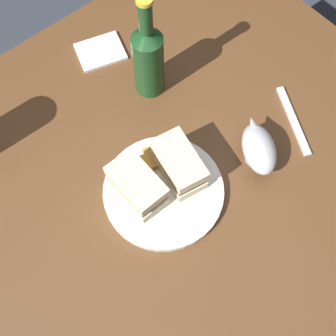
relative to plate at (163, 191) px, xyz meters
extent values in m
plane|color=#333842|center=(0.07, 0.05, -0.74)|extent=(6.00, 6.00, 0.00)
cube|color=brown|center=(0.07, 0.05, -0.38)|extent=(1.11, 0.95, 0.74)
cylinder|color=silver|center=(0.00, 0.00, 0.00)|extent=(0.25, 0.25, 0.02)
cube|color=beige|center=(0.05, 0.01, 0.02)|extent=(0.09, 0.13, 0.03)
cube|color=brown|center=(0.05, 0.01, 0.04)|extent=(0.08, 0.12, 0.02)
cube|color=beige|center=(0.05, 0.01, 0.07)|extent=(0.09, 0.13, 0.03)
cube|color=beige|center=(-0.04, 0.03, 0.02)|extent=(0.07, 0.12, 0.03)
cube|color=#8C5B3D|center=(-0.04, 0.03, 0.04)|extent=(0.06, 0.11, 0.02)
cube|color=beige|center=(-0.04, 0.03, 0.07)|extent=(0.07, 0.12, 0.03)
cube|color=#B77F33|center=(0.02, 0.07, 0.02)|extent=(0.03, 0.05, 0.02)
cube|color=#AD702D|center=(-0.05, 0.07, 0.02)|extent=(0.04, 0.04, 0.02)
cube|color=gold|center=(0.01, 0.07, 0.02)|extent=(0.03, 0.04, 0.02)
cube|color=#B77F33|center=(0.05, 0.07, 0.02)|extent=(0.04, 0.04, 0.02)
cylinder|color=#B7B7BC|center=(0.20, -0.07, 0.00)|extent=(0.04, 0.04, 0.02)
ellipsoid|color=#B7B7BC|center=(0.20, -0.07, 0.03)|extent=(0.12, 0.13, 0.06)
ellipsoid|color=#381E0F|center=(0.20, -0.07, 0.04)|extent=(0.09, 0.11, 0.02)
cone|color=#B7B7BC|center=(0.23, -0.02, 0.05)|extent=(0.04, 0.04, 0.02)
cylinder|color=#19421E|center=(0.15, 0.22, 0.07)|extent=(0.07, 0.07, 0.16)
cone|color=#19421E|center=(0.15, 0.22, 0.16)|extent=(0.07, 0.07, 0.02)
cylinder|color=#19421E|center=(0.15, 0.22, 0.21)|extent=(0.03, 0.03, 0.07)
cylinder|color=gold|center=(0.15, 0.22, 0.25)|extent=(0.03, 0.03, 0.01)
cube|color=white|center=(0.12, 0.38, 0.00)|extent=(0.13, 0.12, 0.01)
cube|color=silver|center=(0.33, -0.06, -0.01)|extent=(0.10, 0.17, 0.01)
camera|label=1|loc=(-0.19, -0.24, 0.79)|focal=43.82mm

